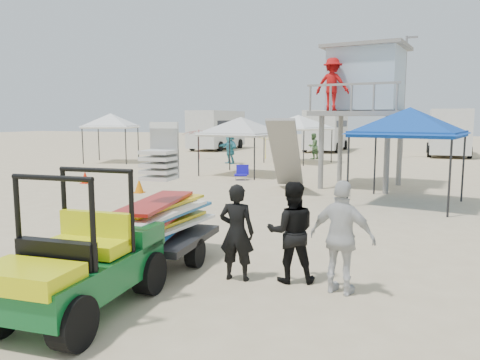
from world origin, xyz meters
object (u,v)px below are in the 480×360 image
(lifeguard_tower, at_px, (361,85))
(man_left, at_px, (237,232))
(utility_cart, at_px, (76,250))
(canopy_blue, at_px, (410,112))
(surf_trailer, at_px, (165,214))

(lifeguard_tower, bearing_deg, man_left, -92.65)
(utility_cart, bearing_deg, canopy_blue, 69.15)
(surf_trailer, distance_m, canopy_blue, 9.06)
(surf_trailer, distance_m, man_left, 1.55)
(surf_trailer, relative_size, canopy_blue, 0.73)
(utility_cart, height_order, surf_trailer, surf_trailer)
(lifeguard_tower, height_order, canopy_blue, lifeguard_tower)
(utility_cart, bearing_deg, surf_trailer, 89.84)
(surf_trailer, xyz_separation_m, canopy_blue, (3.91, 7.95, 1.90))
(surf_trailer, bearing_deg, lifeguard_tower, 79.72)
(canopy_blue, bearing_deg, utility_cart, -110.85)
(utility_cart, relative_size, canopy_blue, 0.75)
(utility_cart, height_order, man_left, utility_cart)
(lifeguard_tower, bearing_deg, utility_cart, -98.58)
(man_left, relative_size, canopy_blue, 0.46)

